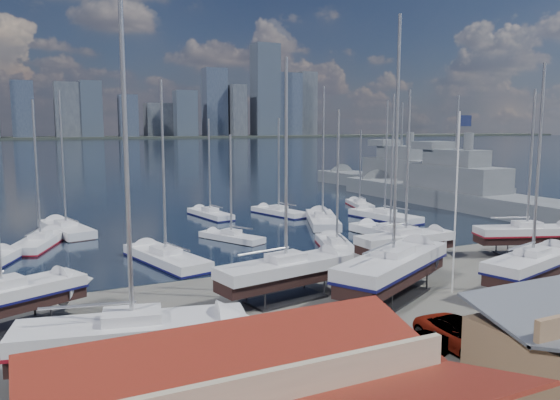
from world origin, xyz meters
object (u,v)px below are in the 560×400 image
sailboat_cradle_0 (2,298)px  naval_ship_east (454,195)px  naval_ship_west (400,182)px  car_a (395,373)px  flagpole (458,189)px

sailboat_cradle_0 → naval_ship_east: naval_ship_east is taller
naval_ship_east → sailboat_cradle_0: bearing=113.7°
naval_ship_west → car_a: naval_ship_west is taller
sailboat_cradle_0 → car_a: (16.35, -15.69, -1.34)m
car_a → flagpole: size_ratio=0.32×
sailboat_cradle_0 → naval_ship_west: naval_ship_west is taller
naval_ship_west → flagpole: naval_ship_west is taller
car_a → naval_ship_west: bearing=56.6°
sailboat_cradle_0 → naval_ship_east: 66.66m
car_a → flagpole: flagpole is taller
naval_ship_east → car_a: naval_ship_east is taller
naval_ship_east → naval_ship_west: (5.56, 19.96, -0.00)m
sailboat_cradle_0 → naval_ship_east: bearing=0.3°
naval_ship_west → flagpole: 65.09m
naval_ship_east → naval_ship_west: 20.72m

